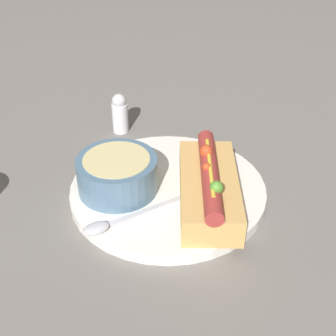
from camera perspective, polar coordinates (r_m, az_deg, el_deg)
name	(u,v)px	position (r m, az deg, el deg)	size (l,w,h in m)	color
ground_plane	(168,195)	(0.66, 0.00, -3.28)	(4.00, 4.00, 0.00)	slate
dinner_plate	(168,190)	(0.65, 0.00, -2.76)	(0.27, 0.27, 0.02)	white
hot_dog	(209,187)	(0.61, 5.00, -2.27)	(0.19, 0.14, 0.07)	tan
soup_bowl	(117,173)	(0.63, -6.19, -0.57)	(0.11, 0.11, 0.05)	slate
spoon	(116,221)	(0.59, -6.31, -6.48)	(0.13, 0.10, 0.01)	#B7B7BC
salt_shaker	(120,113)	(0.79, -5.89, 6.67)	(0.03, 0.03, 0.07)	silver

